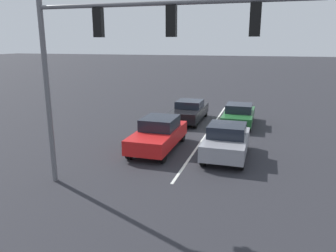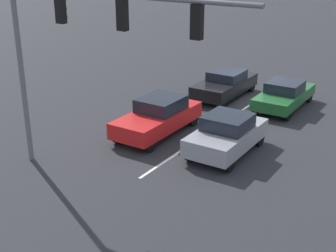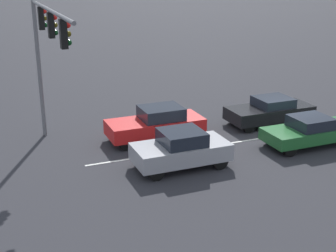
% 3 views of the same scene
% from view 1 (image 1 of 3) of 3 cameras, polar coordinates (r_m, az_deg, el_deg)
% --- Properties ---
extents(ground_plane, '(240.00, 240.00, 0.00)m').
position_cam_1_polar(ground_plane, '(22.50, 7.96, 0.40)').
color(ground_plane, '#28282D').
extents(lane_stripe_left_divider, '(0.12, 16.26, 0.01)m').
position_cam_1_polar(lane_stripe_left_divider, '(20.47, 7.02, -0.96)').
color(lane_stripe_left_divider, silver).
rests_on(lane_stripe_left_divider, ground_plane).
extents(car_red_midlane_front, '(1.91, 4.69, 1.63)m').
position_cam_1_polar(car_red_midlane_front, '(16.83, -1.67, -1.36)').
color(car_red_midlane_front, red).
rests_on(car_red_midlane_front, ground_plane).
extents(car_gray_leftlane_front, '(1.94, 4.03, 1.62)m').
position_cam_1_polar(car_gray_leftlane_front, '(15.87, 10.15, -2.56)').
color(car_gray_leftlane_front, gray).
rests_on(car_gray_leftlane_front, ground_plane).
extents(car_black_midlane_second, '(1.93, 4.65, 1.45)m').
position_cam_1_polar(car_black_midlane_second, '(22.92, 3.69, 2.64)').
color(car_black_midlane_second, black).
rests_on(car_black_midlane_second, ground_plane).
extents(car_darkgreen_leftlane_second, '(1.88, 4.54, 1.41)m').
position_cam_1_polar(car_darkgreen_leftlane_second, '(22.35, 12.23, 2.00)').
color(car_darkgreen_leftlane_second, '#1E5928').
rests_on(car_darkgreen_leftlane_second, ground_plane).
extents(traffic_signal_gantry, '(9.38, 0.37, 7.03)m').
position_cam_1_polar(traffic_signal_gantry, '(11.47, -8.79, 13.31)').
color(traffic_signal_gantry, slate).
rests_on(traffic_signal_gantry, ground_plane).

